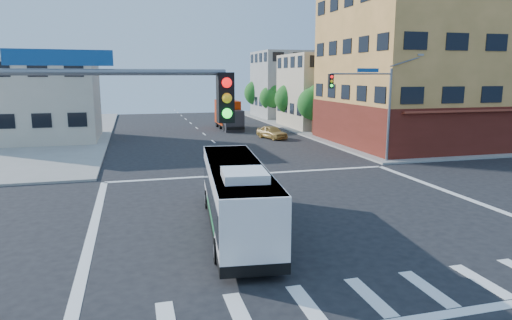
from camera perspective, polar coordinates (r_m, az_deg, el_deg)
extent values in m
plane|color=black|center=(21.80, 6.08, -6.92)|extent=(120.00, 120.00, 0.00)
cube|color=gray|center=(69.37, 22.92, 4.45)|extent=(50.00, 50.00, 0.15)
cube|color=#DA9A4E|center=(46.85, 21.34, 10.47)|extent=(18.00, 15.00, 14.00)
cube|color=#5B1C14|center=(47.07, 20.93, 4.39)|extent=(18.09, 15.08, 4.00)
cube|color=maroon|center=(41.43, 26.83, 5.41)|extent=(16.00, 1.60, 0.51)
cube|color=tan|center=(58.79, 9.72, 8.49)|extent=(12.00, 10.00, 9.00)
cube|color=gray|center=(71.72, 4.99, 9.36)|extent=(12.00, 10.00, 10.00)
cube|color=beige|center=(50.30, -26.07, 6.66)|extent=(12.00, 10.00, 8.00)
cylinder|color=slate|center=(35.46, 16.27, 5.28)|extent=(0.18, 0.18, 7.00)
cylinder|color=slate|center=(33.87, 13.09, 10.45)|extent=(5.01, 0.62, 0.12)
cube|color=black|center=(32.54, 9.33, 9.70)|extent=(0.32, 0.30, 1.00)
sphere|color=#FF0C0C|center=(32.39, 9.47, 10.23)|extent=(0.20, 0.20, 0.20)
sphere|color=yellow|center=(32.39, 9.45, 9.69)|extent=(0.20, 0.20, 0.20)
sphere|color=#19FF33|center=(32.40, 9.43, 9.16)|extent=(0.20, 0.20, 0.20)
cube|color=navy|center=(34.15, 13.83, 10.84)|extent=(1.80, 0.22, 0.28)
cube|color=gray|center=(36.93, 19.83, 12.27)|extent=(0.50, 0.22, 0.14)
cylinder|color=slate|center=(8.83, -19.96, 10.29)|extent=(5.01, 0.62, 0.12)
cube|color=black|center=(9.24, -3.86, 7.78)|extent=(0.32, 0.30, 1.00)
sphere|color=#FF0C0C|center=(9.06, -3.67, 9.62)|extent=(0.20, 0.20, 0.20)
sphere|color=yellow|center=(9.07, -3.65, 7.73)|extent=(0.20, 0.20, 0.20)
sphere|color=#19FF33|center=(9.09, -3.63, 5.84)|extent=(0.20, 0.20, 0.20)
cube|color=navy|center=(8.83, -23.39, 11.69)|extent=(1.80, 0.22, 0.28)
cylinder|color=#3A2115|center=(51.48, 7.12, 4.32)|extent=(0.28, 0.28, 1.92)
sphere|color=#185418|center=(51.27, 7.19, 6.99)|extent=(3.60, 3.60, 3.60)
sphere|color=#185418|center=(51.10, 7.76, 7.98)|extent=(2.52, 2.52, 2.52)
cylinder|color=#3A2115|center=(58.92, 4.18, 5.20)|extent=(0.28, 0.28, 1.99)
sphere|color=#185418|center=(58.73, 4.21, 7.65)|extent=(3.80, 3.80, 3.80)
sphere|color=#185418|center=(58.54, 4.70, 8.56)|extent=(2.66, 2.66, 2.66)
cylinder|color=#3A2115|center=(66.49, 1.89, 5.80)|extent=(0.28, 0.28, 1.89)
sphere|color=#185418|center=(66.34, 1.90, 7.78)|extent=(3.40, 3.40, 3.40)
sphere|color=#185418|center=(66.13, 2.32, 8.51)|extent=(2.38, 2.38, 2.38)
cylinder|color=#3A2115|center=(74.15, 0.07, 6.36)|extent=(0.28, 0.28, 2.03)
sphere|color=#185418|center=(74.00, 0.07, 8.38)|extent=(4.00, 4.00, 4.00)
sphere|color=#185418|center=(73.78, 0.44, 9.15)|extent=(2.80, 2.80, 2.80)
cube|color=black|center=(19.65, -2.44, -7.36)|extent=(3.42, 10.84, 0.40)
cube|color=white|center=(19.34, -2.47, -4.30)|extent=(3.41, 10.81, 2.52)
cube|color=black|center=(19.30, -2.47, -3.86)|extent=(3.42, 10.50, 1.11)
cube|color=black|center=(24.43, -3.85, -1.00)|extent=(2.07, 0.28, 1.20)
cube|color=#E5590C|center=(24.29, -3.88, 1.06)|extent=(1.69, 0.23, 0.25)
cube|color=white|center=(19.07, -2.50, -0.79)|extent=(3.34, 10.60, 0.11)
cube|color=white|center=(16.44, -1.47, -1.88)|extent=(1.79, 2.11, 0.32)
cube|color=#177839|center=(19.01, -5.74, -6.63)|extent=(0.55, 4.84, 0.25)
cube|color=#177839|center=(19.25, 1.09, -6.35)|extent=(0.55, 4.84, 0.25)
cylinder|color=black|center=(22.83, -6.06, -4.91)|extent=(0.37, 0.94, 0.92)
cylinder|color=#99999E|center=(22.82, -6.37, -4.92)|extent=(0.09, 0.46, 0.46)
cylinder|color=black|center=(23.02, -0.77, -4.72)|extent=(0.37, 0.94, 0.92)
cylinder|color=#99999E|center=(23.04, -0.46, -4.70)|extent=(0.09, 0.46, 0.46)
cylinder|color=black|center=(16.38, -4.83, -11.24)|extent=(0.37, 0.94, 0.92)
cylinder|color=#99999E|center=(16.38, -5.27, -11.26)|extent=(0.09, 0.46, 0.46)
cylinder|color=black|center=(16.65, 2.59, -10.85)|extent=(0.37, 0.94, 0.92)
cylinder|color=#99999E|center=(16.67, 3.02, -10.82)|extent=(0.09, 0.46, 0.46)
cube|color=#232227|center=(53.09, -2.84, 4.88)|extent=(2.21, 2.11, 2.47)
cube|color=black|center=(52.18, -2.64, 5.20)|extent=(2.00, 0.10, 0.95)
cube|color=#A92301|center=(56.56, -3.60, 6.00)|extent=(2.33, 5.35, 2.85)
cube|color=black|center=(55.58, -3.36, 4.40)|extent=(2.17, 7.63, 0.29)
cylinder|color=black|center=(53.17, -3.94, 4.05)|extent=(0.28, 0.95, 0.95)
cylinder|color=black|center=(53.57, -1.83, 4.12)|extent=(0.28, 0.95, 0.95)
cylinder|color=black|center=(55.87, -4.46, 4.36)|extent=(0.28, 0.95, 0.95)
cylinder|color=black|center=(56.25, -2.45, 4.43)|extent=(0.28, 0.95, 0.95)
cylinder|color=black|center=(58.20, -4.88, 4.61)|extent=(0.28, 0.95, 0.95)
cylinder|color=black|center=(58.56, -2.95, 4.67)|extent=(0.28, 0.95, 0.95)
imported|color=#B58B3D|center=(47.35, 2.01, 3.50)|extent=(2.74, 4.25, 1.35)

